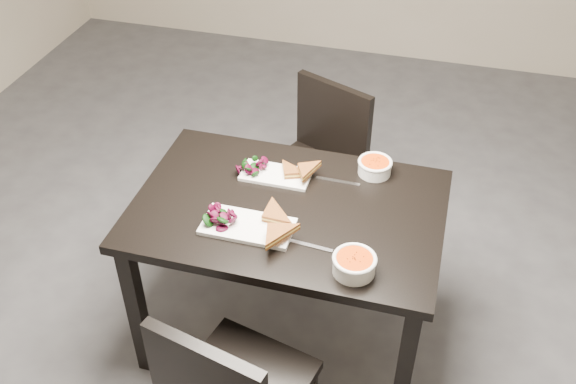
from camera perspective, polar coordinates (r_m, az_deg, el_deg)
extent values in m
plane|color=#47474C|center=(3.30, 0.67, -7.29)|extent=(5.00, 5.00, 0.00)
cube|color=black|center=(2.55, 0.00, -1.57)|extent=(1.20, 0.80, 0.04)
cube|color=black|center=(2.75, -13.03, -10.00)|extent=(0.06, 0.06, 0.71)
cube|color=black|center=(2.54, 10.10, -14.99)|extent=(0.06, 0.06, 0.71)
cube|color=black|center=(3.18, -7.78, -1.20)|extent=(0.06, 0.06, 0.71)
cube|color=black|center=(3.00, 11.78, -4.70)|extent=(0.06, 0.06, 0.71)
cube|color=black|center=(2.38, -3.98, -16.37)|extent=(0.51, 0.51, 0.04)
cube|color=black|center=(2.71, -5.03, -14.81)|extent=(0.05, 0.05, 0.41)
cube|color=black|center=(3.22, 1.83, 1.55)|extent=(0.55, 0.55, 0.04)
cube|color=black|center=(3.35, -2.57, -1.80)|extent=(0.05, 0.05, 0.41)
cube|color=black|center=(3.18, 2.35, -4.46)|extent=(0.05, 0.05, 0.41)
cube|color=black|center=(3.56, 1.22, 1.14)|extent=(0.05, 0.05, 0.41)
cube|color=black|center=(3.40, 6.01, -1.19)|extent=(0.05, 0.05, 0.41)
cube|color=black|center=(3.23, 3.97, 6.25)|extent=(0.40, 0.20, 0.40)
cube|color=white|center=(2.44, -3.53, -3.02)|extent=(0.34, 0.17, 0.02)
cylinder|color=white|center=(2.27, 5.78, -6.39)|extent=(0.15, 0.15, 0.06)
cylinder|color=#E7470A|center=(2.25, 5.82, -5.92)|extent=(0.13, 0.13, 0.02)
torus|color=white|center=(2.25, 5.83, -5.80)|extent=(0.15, 0.15, 0.01)
cube|color=silver|center=(2.37, 1.84, -4.65)|extent=(0.18, 0.03, 0.00)
cube|color=white|center=(2.68, -1.06, 1.51)|extent=(0.28, 0.14, 0.01)
cylinder|color=white|center=(2.71, 7.56, 2.10)|extent=(0.14, 0.14, 0.05)
cylinder|color=#E7470A|center=(2.70, 7.60, 2.49)|extent=(0.12, 0.12, 0.02)
torus|color=white|center=(2.69, 7.61, 2.61)|extent=(0.14, 0.14, 0.01)
cube|color=silver|center=(2.66, 4.37, 0.95)|extent=(0.18, 0.02, 0.00)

